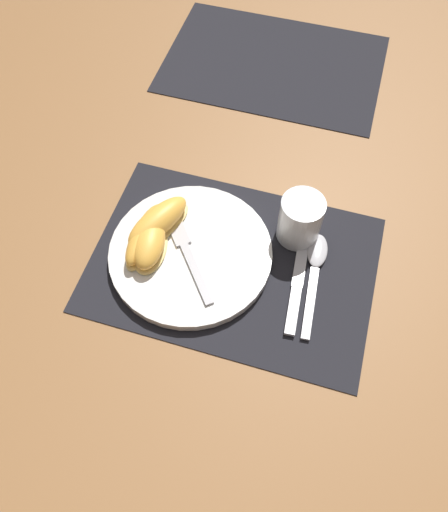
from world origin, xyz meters
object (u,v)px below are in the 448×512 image
citrus_wedge_0 (158,223)px  citrus_wedge_2 (149,244)px  spoon (316,264)px  plate (191,253)px  juice_glass (300,221)px  knife (298,279)px  fork (186,248)px  citrus_wedge_1 (145,235)px

citrus_wedge_0 → citrus_wedge_2: 0.04m
spoon → plate: bearing=-168.7°
plate → spoon: size_ratio=1.40×
juice_glass → spoon: size_ratio=0.45×
knife → fork: 0.19m
juice_glass → knife: 0.10m
knife → fork: size_ratio=1.32×
citrus_wedge_1 → citrus_wedge_0: bearing=66.0°
citrus_wedge_0 → fork: bearing=-24.6°
juice_glass → citrus_wedge_0: 0.24m
citrus_wedge_2 → fork: bearing=16.2°
plate → citrus_wedge_0: citrus_wedge_0 is taller
citrus_wedge_1 → citrus_wedge_2: 0.02m
citrus_wedge_1 → knife: bearing=1.7°
juice_glass → knife: (0.02, -0.09, -0.04)m
fork → citrus_wedge_2: citrus_wedge_2 is taller
juice_glass → fork: size_ratio=0.55×
spoon → citrus_wedge_1: 0.29m
fork → knife: bearing=1.7°
juice_glass → knife: bearing=-76.8°
fork → citrus_wedge_1: 0.07m
fork → citrus_wedge_2: bearing=-163.8°
citrus_wedge_1 → citrus_wedge_2: citrus_wedge_2 is taller
spoon → citrus_wedge_2: citrus_wedge_2 is taller
juice_glass → citrus_wedge_0: juice_glass is taller
plate → citrus_wedge_1: size_ratio=2.05×
juice_glass → knife: size_ratio=0.42×
knife → citrus_wedge_1: bearing=-178.3°
plate → citrus_wedge_0: size_ratio=1.93×
juice_glass → citrus_wedge_0: size_ratio=0.62×
juice_glass → citrus_wedge_2: size_ratio=0.78×
plate → spoon: (0.21, 0.04, -0.00)m
citrus_wedge_2 → spoon: bearing=11.9°
plate → juice_glass: juice_glass is taller
fork → citrus_wedge_2: 0.06m
citrus_wedge_1 → fork: bearing=1.7°
juice_glass → spoon: juice_glass is taller
juice_glass → citrus_wedge_0: bearing=-163.5°
knife → spoon: 0.04m
spoon → fork: size_ratio=1.21×
fork → citrus_wedge_0: 0.06m
plate → citrus_wedge_2: bearing=-166.1°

